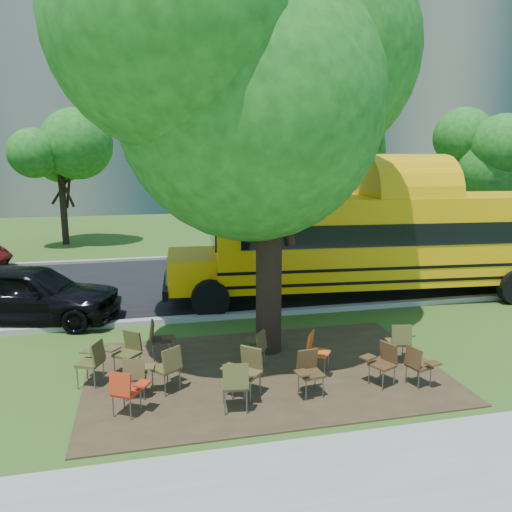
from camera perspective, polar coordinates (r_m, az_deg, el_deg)
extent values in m
plane|color=#38551A|center=(10.58, -5.03, -12.50)|extent=(160.00, 160.00, 0.00)
cube|color=#382819|center=(10.29, 1.03, -13.07)|extent=(7.00, 4.50, 0.03)
cube|color=black|center=(17.18, -8.25, -3.06)|extent=(80.00, 8.00, 0.04)
cube|color=gray|center=(13.34, -6.82, -7.07)|extent=(80.00, 0.25, 0.14)
cube|color=gray|center=(21.15, -9.17, -0.21)|extent=(80.00, 0.25, 0.14)
cube|color=slate|center=(46.57, -22.28, 18.91)|extent=(38.00, 16.00, 22.00)
cube|color=gray|center=(54.50, 15.89, 19.68)|extent=(30.00, 16.00, 25.00)
cylinder|color=black|center=(25.99, -21.14, 5.07)|extent=(0.32, 0.32, 3.50)
sphere|color=#175012|center=(25.86, -21.53, 10.51)|extent=(4.80, 4.80, 4.80)
cylinder|color=black|center=(25.44, 8.61, 6.37)|extent=(0.38, 0.38, 4.20)
sphere|color=#175012|center=(25.35, 8.81, 13.01)|extent=(5.60, 5.60, 5.60)
cylinder|color=black|center=(28.54, 24.56, 5.41)|extent=(0.34, 0.34, 3.60)
sphere|color=#175012|center=(28.43, 24.99, 10.52)|extent=(5.00, 5.00, 5.00)
cylinder|color=black|center=(10.64, 1.49, 0.66)|extent=(0.56, 0.56, 4.59)
sphere|color=#175012|center=(10.55, 1.59, 18.97)|extent=(7.20, 7.20, 7.20)
cube|color=#E3A107|center=(15.78, 16.32, 2.05)|extent=(11.56, 3.45, 2.54)
cube|color=black|center=(15.87, 17.40, 3.08)|extent=(10.94, 3.45, 0.62)
cube|color=#E3A107|center=(14.51, -7.32, -1.60)|extent=(1.52, 2.37, 0.98)
cube|color=black|center=(15.90, 16.19, -0.25)|extent=(11.58, 3.49, 0.08)
cube|color=black|center=(15.97, 16.11, -1.59)|extent=(11.58, 3.49, 0.08)
cylinder|color=black|center=(13.40, -5.23, -4.94)|extent=(1.06, 0.39, 1.04)
cylinder|color=black|center=(15.90, -5.77, -2.33)|extent=(1.06, 0.39, 1.04)
cylinder|color=black|center=(18.55, 22.89, -1.20)|extent=(1.06, 0.39, 1.04)
cylinder|color=black|center=(19.34, 26.56, -1.02)|extent=(1.06, 0.39, 1.04)
cube|color=brown|center=(9.39, -13.62, -13.21)|extent=(0.43, 0.41, 0.05)
cube|color=brown|center=(9.16, -13.80, -12.48)|extent=(0.38, 0.13, 0.37)
cube|color=brown|center=(9.44, -12.18, -12.27)|extent=(0.23, 0.28, 0.03)
cylinder|color=slate|center=(9.64, -14.41, -13.95)|extent=(0.02, 0.02, 0.42)
cylinder|color=slate|center=(9.32, -12.68, -14.79)|extent=(0.02, 0.02, 0.42)
cube|color=#B72D13|center=(8.85, -14.59, -14.77)|extent=(0.54, 0.53, 0.05)
cube|color=#B72D13|center=(8.63, -15.27, -13.97)|extent=(0.38, 0.27, 0.38)
cube|color=#B72D13|center=(8.79, -12.84, -14.03)|extent=(0.32, 0.34, 0.03)
cylinder|color=slate|center=(9.15, -14.87, -15.39)|extent=(0.02, 0.02, 0.43)
cylinder|color=slate|center=(8.75, -14.15, -16.66)|extent=(0.02, 0.02, 0.43)
cube|color=#504422|center=(9.48, -10.27, -12.52)|extent=(0.59, 0.59, 0.05)
cube|color=#504422|center=(9.26, -9.57, -11.57)|extent=(0.39, 0.33, 0.41)
cube|color=#504422|center=(9.68, -9.71, -11.19)|extent=(0.35, 0.37, 0.03)
cylinder|color=slate|center=(9.61, -11.73, -13.77)|extent=(0.02, 0.02, 0.46)
cylinder|color=slate|center=(9.56, -8.70, -13.79)|extent=(0.02, 0.02, 0.46)
cube|color=brown|center=(9.10, -1.10, -13.30)|extent=(0.61, 0.61, 0.05)
cube|color=brown|center=(9.16, -0.50, -11.54)|extent=(0.38, 0.36, 0.43)
cube|color=brown|center=(9.05, -3.01, -12.57)|extent=(0.37, 0.38, 0.03)
cylinder|color=slate|center=(8.98, -0.65, -15.34)|extent=(0.03, 0.03, 0.48)
cylinder|color=slate|center=(9.42, -1.51, -13.99)|extent=(0.03, 0.03, 0.48)
cube|color=#4C4921|center=(8.71, -2.44, -14.48)|extent=(0.49, 0.47, 0.05)
cube|color=#4C4921|center=(8.43, -2.33, -13.61)|extent=(0.43, 0.14, 0.43)
cube|color=#4C4921|center=(8.81, -0.83, -13.23)|extent=(0.26, 0.32, 0.03)
cylinder|color=slate|center=(8.96, -3.73, -15.41)|extent=(0.03, 0.03, 0.48)
cylinder|color=slate|center=(8.67, -1.07, -16.37)|extent=(0.03, 0.03, 0.48)
cube|color=#463219|center=(9.23, 6.30, -13.27)|extent=(0.45, 0.43, 0.05)
cube|color=#463219|center=(9.29, 5.87, -11.65)|extent=(0.40, 0.13, 0.39)
cube|color=#463219|center=(8.98, 5.30, -13.16)|extent=(0.24, 0.29, 0.03)
cylinder|color=slate|center=(9.25, 7.67, -14.73)|extent=(0.02, 0.02, 0.44)
cylinder|color=slate|center=(9.40, 4.89, -14.25)|extent=(0.02, 0.02, 0.44)
cube|color=#4B311B|center=(9.83, 14.22, -12.00)|extent=(0.51, 0.52, 0.05)
cube|color=#4B311B|center=(9.88, 14.93, -10.60)|extent=(0.24, 0.39, 0.39)
cube|color=#4B311B|center=(9.83, 12.69, -11.21)|extent=(0.33, 0.30, 0.03)
cylinder|color=slate|center=(9.71, 14.29, -13.71)|extent=(0.02, 0.02, 0.43)
cylinder|color=slate|center=(10.13, 14.03, -12.61)|extent=(0.02, 0.02, 0.43)
cube|color=#442E18|center=(10.04, 18.13, -11.86)|extent=(0.46, 0.47, 0.05)
cube|color=#442E18|center=(9.85, 17.52, -11.01)|extent=(0.18, 0.38, 0.37)
cube|color=#442E18|center=(9.95, 19.62, -11.48)|extent=(0.30, 0.26, 0.03)
cylinder|color=slate|center=(10.32, 18.03, -12.44)|extent=(0.02, 0.02, 0.41)
cylinder|color=slate|center=(9.92, 18.07, -13.45)|extent=(0.02, 0.02, 0.41)
cube|color=#49451F|center=(10.06, -18.46, -11.52)|extent=(0.55, 0.56, 0.05)
cube|color=#49451F|center=(9.89, -17.60, -10.46)|extent=(0.25, 0.41, 0.41)
cube|color=#49451F|center=(10.28, -18.54, -10.29)|extent=(0.35, 0.32, 0.03)
cylinder|color=slate|center=(10.10, -19.75, -12.94)|extent=(0.02, 0.02, 0.46)
cylinder|color=slate|center=(10.21, -17.02, -12.49)|extent=(0.02, 0.02, 0.46)
cube|color=#48451F|center=(10.27, -14.54, -10.81)|extent=(0.59, 0.59, 0.05)
cube|color=#48451F|center=(10.31, -13.92, -9.34)|extent=(0.38, 0.33, 0.41)
cube|color=#48451F|center=(10.28, -16.15, -10.14)|extent=(0.36, 0.36, 0.03)
cylinder|color=slate|center=(10.13, -14.37, -12.53)|extent=(0.02, 0.02, 0.46)
cylinder|color=slate|center=(10.58, -14.57, -11.48)|extent=(0.02, 0.02, 0.46)
cube|color=#3D2415|center=(10.92, -10.82, -9.36)|extent=(0.42, 0.44, 0.05)
cube|color=#3D2415|center=(10.83, -11.81, -8.34)|extent=(0.12, 0.40, 0.40)
cube|color=#3D2415|center=(10.66, -9.97, -9.15)|extent=(0.29, 0.23, 0.03)
cylinder|color=slate|center=(11.17, -9.98, -10.07)|extent=(0.02, 0.02, 0.45)
cylinder|color=slate|center=(10.83, -11.59, -10.83)|extent=(0.02, 0.02, 0.45)
cube|color=#443C1D|center=(10.22, -0.29, -10.69)|extent=(0.55, 0.56, 0.05)
cube|color=#443C1D|center=(10.07, 0.61, -9.72)|extent=(0.31, 0.36, 0.39)
cube|color=#443C1D|center=(10.43, -0.43, -9.54)|extent=(0.34, 0.33, 0.03)
cylinder|color=slate|center=(10.23, -1.54, -11.98)|extent=(0.02, 0.02, 0.43)
cylinder|color=slate|center=(10.38, 0.94, -11.63)|extent=(0.02, 0.02, 0.43)
cube|color=#CB5715|center=(10.16, 7.16, -10.91)|extent=(0.55, 0.55, 0.05)
cube|color=#CB5715|center=(10.12, 6.21, -9.68)|extent=(0.29, 0.38, 0.39)
cube|color=#CB5715|center=(9.88, 7.63, -10.86)|extent=(0.34, 0.33, 0.03)
cylinder|color=slate|center=(10.36, 8.25, -11.79)|extent=(0.02, 0.02, 0.44)
cylinder|color=slate|center=(10.13, 5.98, -12.28)|extent=(0.02, 0.02, 0.44)
cube|color=#4F4C22|center=(10.93, 15.92, -9.46)|extent=(0.50, 0.48, 0.05)
cube|color=#4F4C22|center=(10.69, 16.31, -8.66)|extent=(0.43, 0.17, 0.42)
cube|color=#4F4C22|center=(11.10, 16.95, -8.51)|extent=(0.28, 0.33, 0.03)
cylinder|color=slate|center=(11.12, 14.69, -10.32)|extent=(0.02, 0.02, 0.47)
cylinder|color=slate|center=(10.92, 17.04, -10.87)|extent=(0.02, 0.02, 0.47)
imported|color=black|center=(14.15, -24.52, -3.95)|extent=(4.91, 2.91, 1.57)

